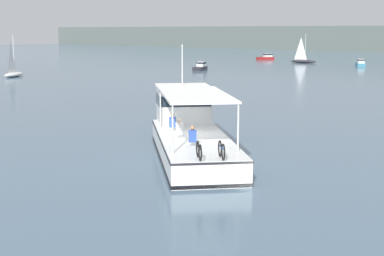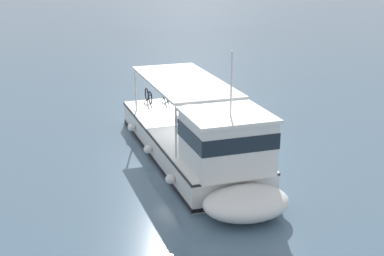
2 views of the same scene
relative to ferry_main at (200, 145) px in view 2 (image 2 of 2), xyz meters
name	(u,v)px [view 2 (image 2 of 2)]	position (x,y,z in m)	size (l,w,h in m)	color
ground_plane	(188,158)	(1.01, -0.74, -1.02)	(400.00, 400.00, 0.00)	slate
ferry_main	(200,145)	(0.00, 0.00, 0.00)	(11.75, 10.51, 5.32)	white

